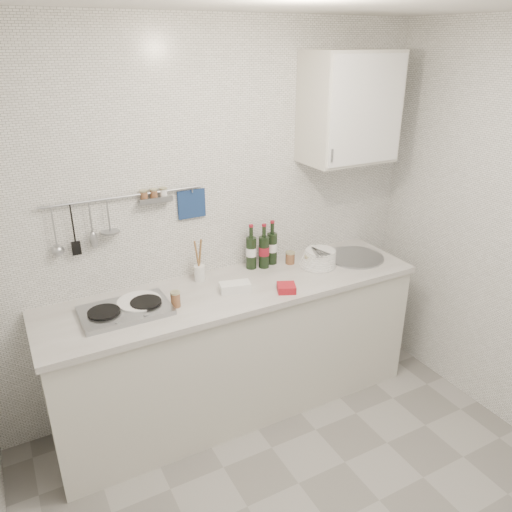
{
  "coord_description": "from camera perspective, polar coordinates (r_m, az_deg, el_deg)",
  "views": [
    {
      "loc": [
        -1.22,
        -1.44,
        2.35
      ],
      "look_at": [
        0.04,
        0.9,
        1.2
      ],
      "focal_mm": 35.0,
      "sensor_mm": 36.0,
      "label": 1
    }
  ],
  "objects": [
    {
      "name": "strawberry_punnet",
      "position": [
        3.09,
        3.49,
        -3.66
      ],
      "size": [
        0.15,
        0.15,
        0.05
      ],
      "primitive_type": "cube",
      "rotation": [
        0.0,
        0.0,
        -0.42
      ],
      "color": "red",
      "rests_on": "counter"
    },
    {
      "name": "jar_d",
      "position": [
        2.95,
        -9.18,
        -4.88
      ],
      "size": [
        0.06,
        0.06,
        0.1
      ],
      "rotation": [
        0.0,
        0.0,
        0.0
      ],
      "color": "brown",
      "rests_on": "counter"
    },
    {
      "name": "jar_b",
      "position": [
        3.47,
        3.92,
        -0.19
      ],
      "size": [
        0.07,
        0.07,
        0.09
      ],
      "rotation": [
        0.0,
        0.0,
        0.09
      ],
      "color": "brown",
      "rests_on": "counter"
    },
    {
      "name": "jar_c",
      "position": [
        3.44,
        6.0,
        -0.57
      ],
      "size": [
        0.06,
        0.06,
        0.08
      ],
      "rotation": [
        0.0,
        0.0,
        -0.36
      ],
      "color": "brown",
      "rests_on": "counter"
    },
    {
      "name": "jar_a",
      "position": [
        3.27,
        -6.61,
        -1.92
      ],
      "size": [
        0.06,
        0.06,
        0.08
      ],
      "rotation": [
        0.0,
        0.0,
        -0.32
      ],
      "color": "brown",
      "rests_on": "counter"
    },
    {
      "name": "wall_cabinet",
      "position": [
        3.42,
        10.67,
        16.33
      ],
      "size": [
        0.6,
        0.38,
        0.7
      ],
      "color": "beige",
      "rests_on": "back_wall"
    },
    {
      "name": "plate_stack_hob",
      "position": [
        3.0,
        -13.26,
        -5.33
      ],
      "size": [
        0.27,
        0.27,
        0.04
      ],
      "rotation": [
        0.0,
        0.0,
        0.09
      ],
      "color": "#464B9F",
      "rests_on": "counter"
    },
    {
      "name": "wall_rail",
      "position": [
        3.02,
        -15.0,
        4.79
      ],
      "size": [
        0.98,
        0.09,
        0.34
      ],
      "color": "#93969B",
      "rests_on": "back_wall"
    },
    {
      "name": "wine_bottles",
      "position": [
        3.38,
        0.75,
        1.25
      ],
      "size": [
        0.24,
        0.1,
        0.31
      ],
      "rotation": [
        0.0,
        0.0,
        0.01
      ],
      "color": "black",
      "rests_on": "counter"
    },
    {
      "name": "utensil_crock",
      "position": [
        3.22,
        -6.47,
        -1.72
      ],
      "size": [
        0.07,
        0.07,
        0.29
      ],
      "rotation": [
        0.0,
        0.0,
        0.25
      ],
      "color": "white",
      "rests_on": "counter"
    },
    {
      "name": "back_wall",
      "position": [
        3.28,
        -4.72,
        3.75
      ],
      "size": [
        3.0,
        0.02,
        2.5
      ],
      "primitive_type": "cube",
      "color": "silver",
      "rests_on": "floor"
    },
    {
      "name": "butter_dish",
      "position": [
        3.09,
        -2.41,
        -3.56
      ],
      "size": [
        0.2,
        0.14,
        0.06
      ],
      "primitive_type": "cube",
      "rotation": [
        0.0,
        0.0,
        -0.25
      ],
      "color": "white",
      "rests_on": "counter"
    },
    {
      "name": "counter",
      "position": [
        3.41,
        -2.1,
        -10.79
      ],
      "size": [
        2.44,
        0.64,
        0.96
      ],
      "color": "beige",
      "rests_on": "floor"
    },
    {
      "name": "plate_stack_sink",
      "position": [
        3.47,
        7.21,
        -0.26
      ],
      "size": [
        0.27,
        0.26,
        0.11
      ],
      "rotation": [
        0.0,
        0.0,
        -0.05
      ],
      "color": "white",
      "rests_on": "counter"
    }
  ]
}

